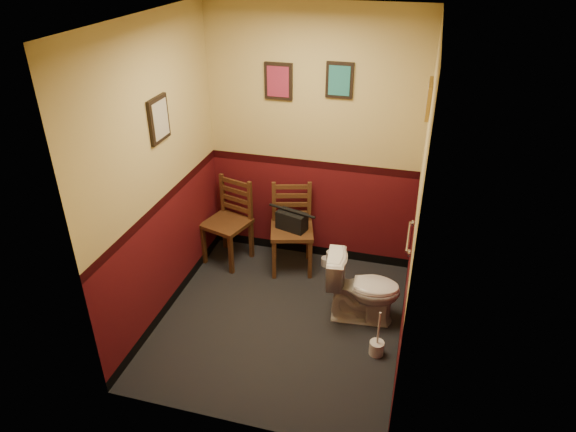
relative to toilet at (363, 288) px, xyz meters
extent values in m
cube|color=black|center=(-0.72, -0.25, -0.34)|extent=(2.20, 2.40, 0.00)
cube|color=silver|center=(-0.72, -0.25, 2.36)|extent=(2.20, 2.40, 0.00)
cube|color=#4D0E12|center=(-0.72, 0.95, 1.01)|extent=(2.20, 0.00, 2.70)
cube|color=#4D0E12|center=(-0.72, -1.45, 1.01)|extent=(2.20, 0.00, 2.70)
cube|color=#4D0E12|center=(-1.82, -0.25, 1.01)|extent=(0.00, 2.40, 2.70)
cube|color=#4D0E12|center=(0.38, -0.25, 1.01)|extent=(0.00, 2.40, 2.70)
cylinder|color=silver|center=(0.35, 0.00, 0.61)|extent=(0.03, 0.50, 0.03)
cylinder|color=silver|center=(0.37, -0.25, 0.61)|extent=(0.02, 0.06, 0.06)
cylinder|color=silver|center=(0.37, 0.25, 0.61)|extent=(0.02, 0.06, 0.06)
cube|color=black|center=(-1.07, 0.93, 1.61)|extent=(0.28, 0.03, 0.36)
cube|color=maroon|center=(-1.07, 0.92, 1.61)|extent=(0.22, 0.01, 0.30)
cube|color=black|center=(-0.47, 0.93, 1.66)|extent=(0.26, 0.03, 0.34)
cube|color=#226E6E|center=(-0.47, 0.92, 1.66)|extent=(0.20, 0.01, 0.28)
cube|color=black|center=(-1.80, -0.15, 1.51)|extent=(0.03, 0.30, 0.38)
cube|color=#B2A58B|center=(-1.79, -0.15, 1.51)|extent=(0.01, 0.24, 0.31)
cube|color=olive|center=(0.36, 0.35, 1.71)|extent=(0.03, 0.34, 0.28)
cube|color=#B2A58B|center=(0.35, 0.35, 1.71)|extent=(0.01, 0.28, 0.22)
imported|color=white|center=(0.00, 0.00, 0.00)|extent=(0.72, 0.45, 0.68)
cylinder|color=silver|center=(0.20, -0.45, -0.27)|extent=(0.13, 0.13, 0.13)
cylinder|color=silver|center=(0.20, -0.45, -0.06)|extent=(0.02, 0.02, 0.36)
cube|color=brown|center=(-1.57, 0.59, 0.13)|extent=(0.54, 0.54, 0.04)
cube|color=brown|center=(-1.80, 0.47, -0.11)|extent=(0.05, 0.05, 0.47)
cube|color=brown|center=(-1.70, 0.82, -0.11)|extent=(0.05, 0.05, 0.47)
cube|color=brown|center=(-1.44, 0.36, -0.11)|extent=(0.05, 0.05, 0.47)
cube|color=brown|center=(-1.34, 0.72, -0.11)|extent=(0.05, 0.05, 0.47)
cube|color=brown|center=(-1.69, 0.83, 0.36)|extent=(0.05, 0.05, 0.47)
cube|color=brown|center=(-1.34, 0.72, 0.36)|extent=(0.05, 0.05, 0.47)
cube|color=brown|center=(-1.52, 0.77, 0.23)|extent=(0.34, 0.12, 0.05)
cube|color=brown|center=(-1.52, 0.77, 0.33)|extent=(0.34, 0.12, 0.05)
cube|color=brown|center=(-1.52, 0.77, 0.44)|extent=(0.34, 0.12, 0.05)
cube|color=brown|center=(-1.52, 0.77, 0.54)|extent=(0.34, 0.12, 0.05)
cube|color=brown|center=(-0.85, 0.62, 0.13)|extent=(0.54, 0.54, 0.04)
cube|color=brown|center=(-0.98, 0.39, -0.10)|extent=(0.05, 0.05, 0.47)
cube|color=brown|center=(-1.08, 0.75, -0.10)|extent=(0.05, 0.05, 0.47)
cube|color=brown|center=(-0.62, 0.50, -0.10)|extent=(0.05, 0.05, 0.47)
cube|color=brown|center=(-0.72, 0.86, -0.10)|extent=(0.05, 0.05, 0.47)
cube|color=brown|center=(-1.08, 0.76, 0.37)|extent=(0.05, 0.05, 0.47)
cube|color=brown|center=(-0.72, 0.86, 0.37)|extent=(0.05, 0.05, 0.47)
cube|color=brown|center=(-0.90, 0.81, 0.24)|extent=(0.35, 0.12, 0.05)
cube|color=brown|center=(-0.90, 0.81, 0.34)|extent=(0.35, 0.12, 0.05)
cube|color=brown|center=(-0.90, 0.81, 0.45)|extent=(0.35, 0.12, 0.05)
cube|color=brown|center=(-0.90, 0.81, 0.55)|extent=(0.35, 0.12, 0.05)
cube|color=black|center=(-0.85, 0.62, 0.25)|extent=(0.34, 0.24, 0.19)
cylinder|color=black|center=(-0.85, 0.62, 0.37)|extent=(0.27, 0.10, 0.03)
cylinder|color=silver|center=(-0.50, 0.77, -0.29)|extent=(0.10, 0.10, 0.09)
cylinder|color=silver|center=(-0.38, 0.77, -0.29)|extent=(0.10, 0.10, 0.09)
cylinder|color=silver|center=(-0.44, 0.76, -0.20)|extent=(0.10, 0.10, 0.09)
camera|label=1|loc=(0.33, -3.86, 2.90)|focal=32.00mm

